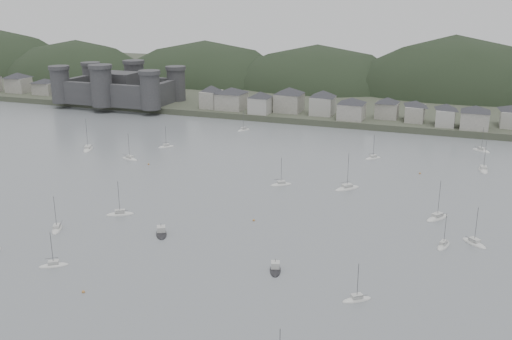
% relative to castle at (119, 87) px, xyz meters
% --- Properties ---
extents(ground, '(900.00, 900.00, 0.00)m').
position_rel_castle_xyz_m(ground, '(120.00, -179.80, -10.96)').
color(ground, slate).
rests_on(ground, ground).
extents(far_shore_land, '(900.00, 250.00, 3.00)m').
position_rel_castle_xyz_m(far_shore_land, '(120.00, 115.20, -9.46)').
color(far_shore_land, '#383D2D').
rests_on(far_shore_land, ground).
extents(forested_ridge, '(851.55, 103.94, 102.57)m').
position_rel_castle_xyz_m(forested_ridge, '(124.83, 89.60, -22.25)').
color(forested_ridge, black).
rests_on(forested_ridge, ground).
extents(castle, '(66.00, 43.00, 20.00)m').
position_rel_castle_xyz_m(castle, '(0.00, 0.00, 0.00)').
color(castle, '#37373A').
rests_on(castle, far_shore_land).
extents(waterfront_town, '(451.48, 28.46, 12.92)m').
position_rel_castle_xyz_m(waterfront_town, '(170.59, 3.54, -2.30)').
color(waterfront_town, gray).
rests_on(waterfront_town, far_shore_land).
extents(sailboat_lead, '(7.25, 6.23, 10.00)m').
position_rel_castle_xyz_m(sailboat_lead, '(126.74, -99.31, -10.78)').
color(sailboat_lead, silver).
rests_on(sailboat_lead, ground).
extents(moored_fleet, '(239.95, 172.29, 13.67)m').
position_rel_castle_xyz_m(moored_fleet, '(115.09, -112.93, -10.79)').
color(moored_fleet, silver).
rests_on(moored_fleet, ground).
extents(motor_launch_near, '(4.46, 7.30, 3.66)m').
position_rel_castle_xyz_m(motor_launch_near, '(144.57, -157.94, -10.66)').
color(motor_launch_near, black).
rests_on(motor_launch_near, ground).
extents(motor_launch_far, '(6.31, 8.00, 3.84)m').
position_rel_castle_xyz_m(motor_launch_far, '(110.17, -148.85, -10.67)').
color(motor_launch_far, black).
rests_on(motor_launch_far, ground).
extents(mooring_buoys, '(177.28, 118.57, 0.70)m').
position_rel_castle_xyz_m(mooring_buoys, '(125.91, -135.68, -10.81)').
color(mooring_buoys, '#AF773A').
rests_on(mooring_buoys, ground).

